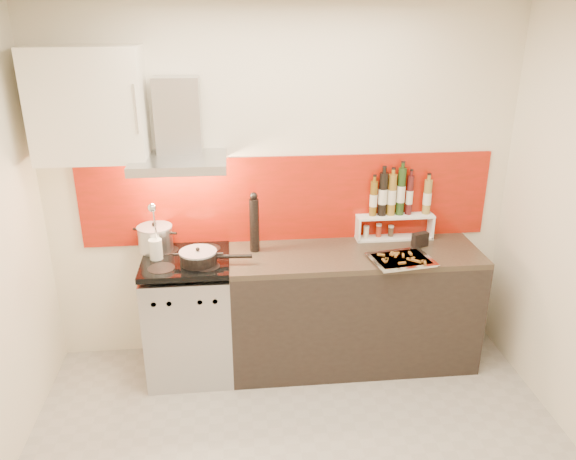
{
  "coord_description": "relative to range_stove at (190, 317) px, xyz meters",
  "views": [
    {
      "loc": [
        -0.35,
        -2.49,
        2.53
      ],
      "look_at": [
        0.0,
        0.95,
        1.15
      ],
      "focal_mm": 35.0,
      "sensor_mm": 36.0,
      "label": 1
    }
  ],
  "objects": [
    {
      "name": "range_hood",
      "position": [
        0.0,
        0.14,
        1.3
      ],
      "size": [
        0.62,
        0.5,
        0.61
      ],
      "color": "#B7B7BA",
      "rests_on": "back_wall"
    },
    {
      "name": "step_shelf",
      "position": [
        1.54,
        0.24,
        0.7
      ],
      "size": [
        0.58,
        0.16,
        0.54
      ],
      "color": "white",
      "rests_on": "counter"
    },
    {
      "name": "stock_pot",
      "position": [
        -0.22,
        0.17,
        0.56
      ],
      "size": [
        0.25,
        0.25,
        0.21
      ],
      "color": "#B7B7BA",
      "rests_on": "range_stove"
    },
    {
      "name": "back_wall",
      "position": [
        0.7,
        0.3,
        0.86
      ],
      "size": [
        3.4,
        0.02,
        2.6
      ],
      "primitive_type": "cube",
      "color": "silver",
      "rests_on": "ground"
    },
    {
      "name": "range_stove",
      "position": [
        0.0,
        0.0,
        0.0
      ],
      "size": [
        0.6,
        0.6,
        0.91
      ],
      "color": "#B7B7BA",
      "rests_on": "ground"
    },
    {
      "name": "caddy_box",
      "position": [
        1.68,
        0.05,
        0.52
      ],
      "size": [
        0.13,
        0.09,
        0.1
      ],
      "primitive_type": "cube",
      "rotation": [
        0.0,
        0.0,
        0.32
      ],
      "color": "black",
      "rests_on": "counter"
    },
    {
      "name": "utensil_jar",
      "position": [
        -0.2,
        0.0,
        0.59
      ],
      "size": [
        0.09,
        0.14,
        0.44
      ],
      "color": "silver",
      "rests_on": "range_stove"
    },
    {
      "name": "saute_pan",
      "position": [
        0.1,
        -0.09,
        0.51
      ],
      "size": [
        0.49,
        0.25,
        0.12
      ],
      "color": "black",
      "rests_on": "range_stove"
    },
    {
      "name": "counter",
      "position": [
        1.2,
        0.0,
        0.01
      ],
      "size": [
        1.8,
        0.6,
        0.9
      ],
      "color": "black",
      "rests_on": "ground"
    },
    {
      "name": "backsplash",
      "position": [
        0.75,
        0.29,
        0.78
      ],
      "size": [
        3.0,
        0.02,
        0.64
      ],
      "primitive_type": "cube",
      "color": "maroon",
      "rests_on": "back_wall"
    },
    {
      "name": "pepper_mill",
      "position": [
        0.49,
        0.1,
        0.67
      ],
      "size": [
        0.07,
        0.07,
        0.44
      ],
      "color": "black",
      "rests_on": "counter"
    },
    {
      "name": "baking_tray",
      "position": [
        1.48,
        -0.19,
        0.47
      ],
      "size": [
        0.46,
        0.38,
        0.03
      ],
      "color": "silver",
      "rests_on": "counter"
    },
    {
      "name": "upper_cabinet",
      "position": [
        -0.55,
        0.13,
        1.51
      ],
      "size": [
        0.7,
        0.35,
        0.72
      ],
      "primitive_type": "cube",
      "color": "white",
      "rests_on": "back_wall"
    }
  ]
}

